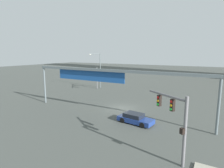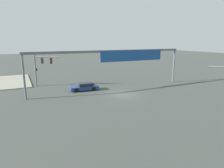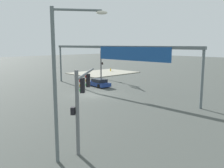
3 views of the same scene
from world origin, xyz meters
TOP-DOWN VIEW (x-y plane):
  - ground_plane at (0.00, 0.00)m, footprint 210.10×210.10m
  - sidewalk_corner at (16.67, -17.21)m, footprint 10.23×13.69m
  - traffic_signal_near_corner at (9.96, -10.68)m, footprint 3.63×2.85m
  - traffic_signal_opposite_side at (-11.47, 10.31)m, footprint 4.19×4.95m
  - streetlamp_curved_arm at (-12.63, 12.56)m, footprint 1.82×2.52m
  - overhead_sign_gantry at (-1.00, -3.56)m, footprint 26.05×0.43m
  - sedan_car_approaching at (4.21, -4.83)m, footprint 4.50×2.29m
  - fire_hydrant_on_curb at (17.42, -20.21)m, footprint 0.33×0.22m

SIDE VIEW (x-z plane):
  - ground_plane at x=0.00m, z-range 0.00..0.00m
  - sidewalk_corner at x=16.67m, z-range 0.00..0.15m
  - fire_hydrant_on_curb at x=17.42m, z-range 0.13..0.84m
  - sedan_car_approaching at x=4.21m, z-range -0.03..1.18m
  - traffic_signal_opposite_side at x=-11.47m, z-range 0.92..5.94m
  - traffic_signal_near_corner at x=9.96m, z-range 0.93..6.32m
  - streetlamp_curved_arm at x=-12.63m, z-range 0.71..9.04m
  - overhead_sign_gantry at x=-1.00m, z-range 2.23..8.49m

